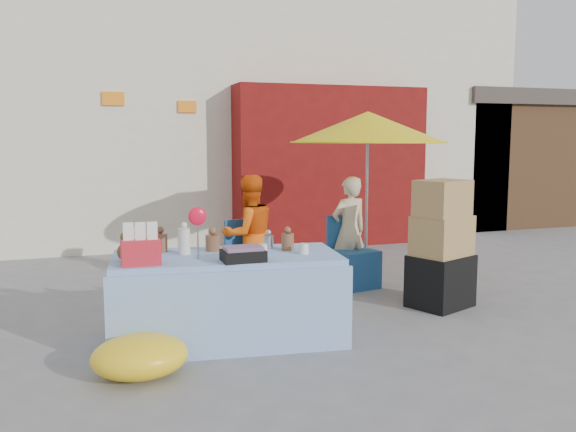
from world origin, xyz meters
name	(u,v)px	position (x,y,z in m)	size (l,w,h in m)	color
ground	(287,334)	(0.00, 0.00, 0.00)	(80.00, 80.00, 0.00)	slate
backdrop	(191,72)	(0.52, 7.52, 3.10)	(14.00, 8.00, 7.80)	silver
market_table	(226,297)	(-0.55, 0.01, 0.39)	(2.09, 1.17, 1.20)	#8DAFE1
chair_left	(252,273)	(0.07, 1.41, 0.26)	(0.56, 0.55, 0.85)	navy
chair_right	(353,266)	(1.32, 1.41, 0.26)	(0.56, 0.55, 0.85)	navy
vendor_orange	(249,234)	(0.07, 1.54, 0.68)	(0.66, 0.51, 1.36)	#F95C0D
vendor_beige	(349,231)	(1.32, 1.54, 0.66)	(0.48, 0.31, 1.31)	beige
umbrella	(368,128)	(1.62, 1.69, 1.89)	(1.90, 1.90, 2.09)	gray
box_stack	(441,249)	(1.82, 0.33, 0.62)	(0.75, 0.69, 1.34)	black
tarp_bundle	(140,356)	(-1.36, -0.60, 0.16)	(0.72, 0.57, 0.32)	yellow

